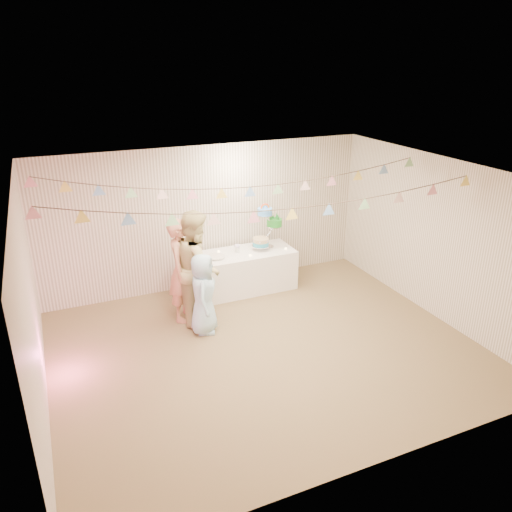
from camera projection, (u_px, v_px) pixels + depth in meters
name	position (u px, v px, depth m)	size (l,w,h in m)	color
floor	(265.00, 349.00, 7.36)	(6.00, 6.00, 0.00)	brown
ceiling	(267.00, 175.00, 6.38)	(6.00, 6.00, 0.00)	silver
back_wall	(208.00, 217.00, 8.99)	(6.00, 6.00, 0.00)	silver
front_wall	(375.00, 364.00, 4.75)	(6.00, 6.00, 0.00)	silver
left_wall	(30.00, 310.00, 5.76)	(5.00, 5.00, 0.00)	silver
right_wall	(436.00, 238.00, 7.98)	(5.00, 5.00, 0.00)	silver
table	(241.00, 271.00, 9.07)	(1.95, 0.78, 0.73)	white
cake_stand	(267.00, 226.00, 9.02)	(0.71, 0.42, 0.79)	silver
cake_bottom	(261.00, 244.00, 9.03)	(0.31, 0.31, 0.15)	#2AA3C7
cake_middle	(274.00, 225.00, 9.18)	(0.27, 0.27, 0.22)	#209226
cake_top_tier	(265.00, 215.00, 8.89)	(0.25, 0.25, 0.19)	#4B96ED
platter	(216.00, 256.00, 8.70)	(0.33, 0.33, 0.02)	white
posy	(237.00, 247.00, 8.93)	(0.13, 0.13, 0.15)	white
person_adult_a	(182.00, 270.00, 7.92)	(0.62, 0.41, 1.71)	tan
person_adult_b	(197.00, 266.00, 7.89)	(0.89, 0.70, 1.84)	tan
person_child	(203.00, 294.00, 7.60)	(0.63, 0.41, 1.29)	#A9D6EF
bunting_back	(236.00, 176.00, 7.41)	(5.60, 1.10, 0.40)	pink
bunting_front	(273.00, 200.00, 6.32)	(5.60, 0.90, 0.36)	#72A5E5
tealight_0	(200.00, 262.00, 8.50)	(0.04, 0.04, 0.03)	#FFD88C
tealight_1	(219.00, 251.00, 8.95)	(0.04, 0.04, 0.03)	#FFD88C
tealight_2	(250.00, 255.00, 8.78)	(0.04, 0.04, 0.03)	#FFD88C
tealight_3	(253.00, 245.00, 9.24)	(0.04, 0.04, 0.03)	#FFD88C
tealight_4	(286.00, 249.00, 9.08)	(0.04, 0.04, 0.03)	#FFD88C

